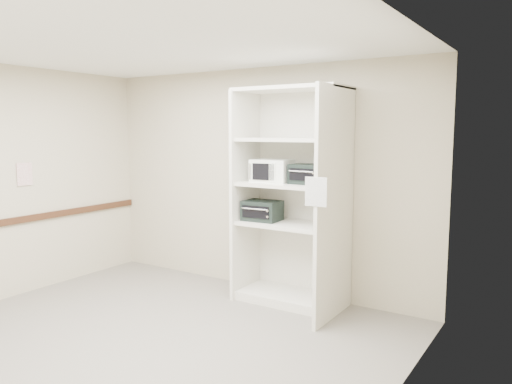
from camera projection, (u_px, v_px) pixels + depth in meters
The scene contains 11 objects.
floor at pixel (143, 342), 4.62m from camera, with size 4.50×4.00×0.01m, color #686258.
ceiling at pixel (134, 43), 4.29m from camera, with size 4.50×4.00×0.01m, color white.
wall_back at pixel (258, 180), 6.12m from camera, with size 4.50×0.02×2.70m, color #BCB194.
wall_right at pixel (386, 223), 3.25m from camera, with size 0.02×4.00×2.70m, color #BCB194.
shelving_unit at pixel (295, 205), 5.55m from camera, with size 1.24×0.92×2.42m.
microwave at pixel (272, 171), 5.63m from camera, with size 0.43×0.32×0.26m, color white.
toaster_oven_upper at pixel (309, 174), 5.43m from camera, with size 0.38×0.28×0.22m, color black.
toaster_oven_lower at pixel (262, 211), 5.74m from camera, with size 0.41×0.31×0.23m, color black.
paper_sign at pixel (316, 192), 4.69m from camera, with size 0.21×0.01×0.27m, color white.
chair_rail at pixel (1, 223), 5.70m from camera, with size 0.04×3.98×0.08m, color #3B2011.
wall_poster at pixel (25, 174), 5.92m from camera, with size 0.01×0.19×0.27m, color white.
Camera 1 is at (3.26, -3.15, 1.94)m, focal length 35.00 mm.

